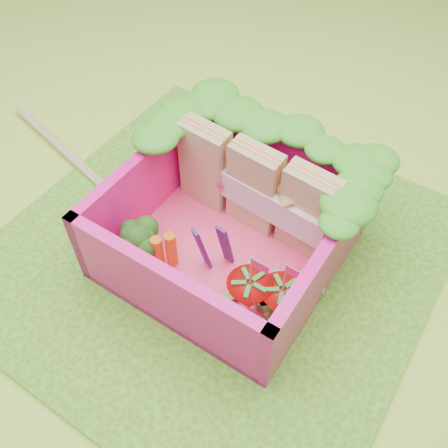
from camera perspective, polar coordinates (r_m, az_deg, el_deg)
ground at (r=3.23m, az=-0.97°, el=-3.37°), size 14.00×14.00×0.00m
placemat at (r=3.22m, az=-0.98°, el=-3.22°), size 2.60×2.60×0.03m
bento_floor at (r=3.18m, az=0.57°, el=-2.89°), size 1.30×1.30×0.05m
bento_box at (r=2.98m, az=0.61°, el=-0.00°), size 1.30×1.30×0.55m
lettuce_ruffle at (r=3.04m, az=5.57°, el=9.74°), size 1.43×0.83×0.11m
sandwich_stack at (r=3.10m, az=3.58°, el=4.12°), size 1.09×0.25×0.60m
broccoli at (r=3.03m, az=-9.69°, el=-1.53°), size 0.33×0.33×0.24m
carrot_sticks at (r=3.01m, az=-6.76°, el=-3.02°), size 0.14×0.12×0.27m
purple_wedges at (r=2.92m, az=-1.20°, el=-2.61°), size 0.17×0.13×0.38m
strawberry_left at (r=2.80m, az=2.88°, el=-8.15°), size 0.26×0.26×0.50m
strawberry_right at (r=2.80m, az=6.51°, el=-8.83°), size 0.25×0.25×0.49m
snap_peas at (r=2.93m, az=4.49°, el=-8.34°), size 0.56×0.59×0.05m
chopsticks at (r=3.75m, az=-14.89°, el=5.41°), size 2.10×0.54×0.04m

